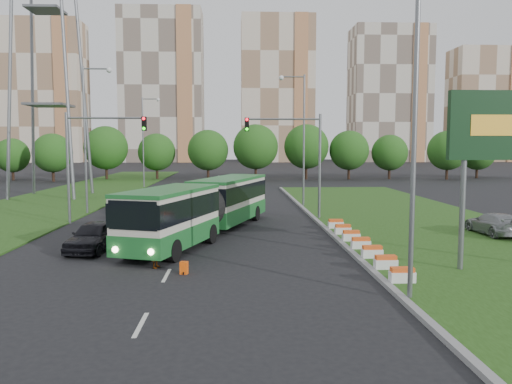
{
  "coord_description": "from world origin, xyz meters",
  "views": [
    {
      "loc": [
        -0.03,
        -27.37,
        5.61
      ],
      "look_at": [
        1.37,
        5.09,
        2.6
      ],
      "focal_mm": 35.0,
      "sensor_mm": 36.0,
      "label": 1
    }
  ],
  "objects_px": {
    "car_left_far": "(133,204)",
    "pedestrian": "(156,248)",
    "car_median": "(494,224)",
    "traffic_mast_median": "(298,149)",
    "traffic_mast_left": "(90,150)",
    "articulated_bus": "(202,207)",
    "car_left_near": "(94,236)",
    "shopping_trolley": "(184,268)"
  },
  "relations": [
    {
      "from": "car_left_far",
      "to": "traffic_mast_median",
      "type": "bearing_deg",
      "value": -13.18
    },
    {
      "from": "traffic_mast_median",
      "to": "pedestrian",
      "type": "xyz_separation_m",
      "value": [
        -8.44,
        -14.6,
        -4.44
      ]
    },
    {
      "from": "car_left_near",
      "to": "pedestrian",
      "type": "relative_size",
      "value": 2.58
    },
    {
      "from": "traffic_mast_median",
      "to": "articulated_bus",
      "type": "distance_m",
      "value": 9.87
    },
    {
      "from": "traffic_mast_median",
      "to": "pedestrian",
      "type": "relative_size",
      "value": 4.41
    },
    {
      "from": "car_median",
      "to": "car_left_far",
      "type": "bearing_deg",
      "value": -28.92
    },
    {
      "from": "articulated_bus",
      "to": "car_left_near",
      "type": "xyz_separation_m",
      "value": [
        -5.52,
        -4.47,
        -1.0
      ]
    },
    {
      "from": "traffic_mast_median",
      "to": "traffic_mast_left",
      "type": "bearing_deg",
      "value": -176.23
    },
    {
      "from": "pedestrian",
      "to": "shopping_trolley",
      "type": "height_order",
      "value": "pedestrian"
    },
    {
      "from": "articulated_bus",
      "to": "car_median",
      "type": "height_order",
      "value": "articulated_bus"
    },
    {
      "from": "traffic_mast_left",
      "to": "pedestrian",
      "type": "relative_size",
      "value": 4.41
    },
    {
      "from": "car_left_far",
      "to": "shopping_trolley",
      "type": "relative_size",
      "value": 7.68
    },
    {
      "from": "shopping_trolley",
      "to": "car_left_far",
      "type": "bearing_deg",
      "value": 118.76
    },
    {
      "from": "traffic_mast_median",
      "to": "car_median",
      "type": "xyz_separation_m",
      "value": [
        11.21,
        -7.6,
        -4.52
      ]
    },
    {
      "from": "traffic_mast_left",
      "to": "traffic_mast_median",
      "type": "bearing_deg",
      "value": 3.77
    },
    {
      "from": "car_median",
      "to": "pedestrian",
      "type": "relative_size",
      "value": 2.58
    },
    {
      "from": "traffic_mast_left",
      "to": "car_median",
      "type": "distance_m",
      "value": 27.56
    },
    {
      "from": "traffic_mast_left",
      "to": "shopping_trolley",
      "type": "xyz_separation_m",
      "value": [
        8.12,
        -14.78,
        -5.08
      ]
    },
    {
      "from": "traffic_mast_median",
      "to": "pedestrian",
      "type": "distance_m",
      "value": 17.44
    },
    {
      "from": "traffic_mast_left",
      "to": "pedestrian",
      "type": "bearing_deg",
      "value": -63.7
    },
    {
      "from": "car_left_far",
      "to": "traffic_mast_left",
      "type": "bearing_deg",
      "value": -100.91
    },
    {
      "from": "car_median",
      "to": "car_left_near",
      "type": "bearing_deg",
      "value": 5.02
    },
    {
      "from": "traffic_mast_left",
      "to": "car_left_far",
      "type": "height_order",
      "value": "traffic_mast_left"
    },
    {
      "from": "car_median",
      "to": "shopping_trolley",
      "type": "xyz_separation_m",
      "value": [
        -18.26,
        -8.18,
        -0.56
      ]
    },
    {
      "from": "traffic_mast_median",
      "to": "shopping_trolley",
      "type": "height_order",
      "value": "traffic_mast_median"
    },
    {
      "from": "articulated_bus",
      "to": "car_left_far",
      "type": "xyz_separation_m",
      "value": [
        -6.54,
        10.89,
        -1.1
      ]
    },
    {
      "from": "traffic_mast_left",
      "to": "articulated_bus",
      "type": "distance_m",
      "value": 10.41
    },
    {
      "from": "articulated_bus",
      "to": "car_left_far",
      "type": "height_order",
      "value": "articulated_bus"
    },
    {
      "from": "pedestrian",
      "to": "shopping_trolley",
      "type": "relative_size",
      "value": 3.3
    },
    {
      "from": "car_left_near",
      "to": "car_left_far",
      "type": "bearing_deg",
      "value": 100.52
    },
    {
      "from": "car_left_far",
      "to": "car_median",
      "type": "distance_m",
      "value": 27.52
    },
    {
      "from": "car_left_far",
      "to": "pedestrian",
      "type": "bearing_deg",
      "value": -69.35
    },
    {
      "from": "traffic_mast_left",
      "to": "car_left_far",
      "type": "bearing_deg",
      "value": 72.79
    },
    {
      "from": "traffic_mast_median",
      "to": "car_left_far",
      "type": "bearing_deg",
      "value": 160.52
    },
    {
      "from": "car_left_far",
      "to": "shopping_trolley",
      "type": "distance_m",
      "value": 21.48
    },
    {
      "from": "car_left_far",
      "to": "car_median",
      "type": "relative_size",
      "value": 0.9
    },
    {
      "from": "car_left_far",
      "to": "pedestrian",
      "type": "xyz_separation_m",
      "value": [
        4.94,
        -19.33,
        0.21
      ]
    },
    {
      "from": "car_left_near",
      "to": "traffic_mast_left",
      "type": "bearing_deg",
      "value": 112.92
    },
    {
      "from": "traffic_mast_median",
      "to": "car_left_far",
      "type": "xyz_separation_m",
      "value": [
        -13.38,
        4.73,
        -4.65
      ]
    },
    {
      "from": "car_left_near",
      "to": "car_median",
      "type": "bearing_deg",
      "value": 14.03
    },
    {
      "from": "car_median",
      "to": "shopping_trolley",
      "type": "height_order",
      "value": "car_median"
    },
    {
      "from": "traffic_mast_left",
      "to": "articulated_bus",
      "type": "relative_size",
      "value": 0.45
    }
  ]
}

